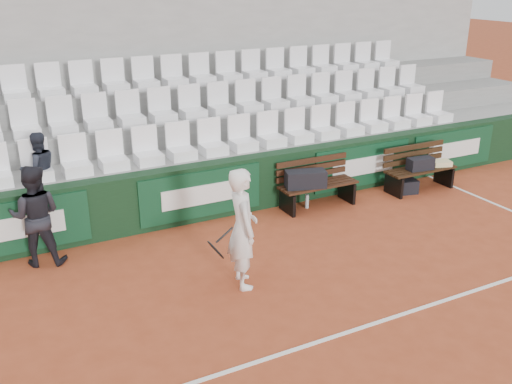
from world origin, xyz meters
The scene contains 21 objects.
ground centered at (0.00, 0.00, 0.00)m, with size 80.00×80.00×0.00m, color #A64425.
court_baseline centered at (0.00, 0.00, 0.00)m, with size 18.00×0.06×0.01m, color white.
back_barrier centered at (0.07, 3.99, 0.50)m, with size 18.00×0.34×1.00m.
grandstand_tier_front centered at (0.00, 4.62, 0.50)m, with size 18.00×0.95×1.00m, color #969794.
grandstand_tier_mid centered at (0.00, 5.58, 0.72)m, with size 18.00×0.95×1.45m, color gray.
grandstand_tier_back centered at (0.00, 6.53, 0.95)m, with size 18.00×0.95×1.90m, color gray.
grandstand_rear_wall centered at (0.00, 7.15, 2.20)m, with size 18.00×0.30×4.40m, color #9A9A97.
seat_row_front centered at (0.00, 4.45, 1.31)m, with size 11.90×0.44×0.63m, color white.
seat_row_mid centered at (0.00, 5.40, 1.77)m, with size 11.90×0.44×0.63m, color white.
seat_row_back centered at (0.00, 6.35, 2.21)m, with size 11.90×0.44×0.63m, color silver.
bench_left centered at (1.97, 3.52, 0.23)m, with size 1.50×0.56×0.45m, color #371D10.
bench_right centered at (4.25, 3.34, 0.23)m, with size 1.50×0.56×0.45m, color black.
sports_bag_left centered at (1.66, 3.48, 0.60)m, with size 0.72×0.31×0.31m, color black.
sports_bag_right centered at (4.19, 3.29, 0.57)m, with size 0.52×0.24×0.24m, color black.
towel centered at (4.74, 3.29, 0.50)m, with size 0.37×0.26×0.10m, color beige.
sports_bag_ground centered at (3.88, 3.31, 0.14)m, with size 0.45×0.27×0.27m, color black.
water_bottle_near centered at (1.76, 3.56, 0.13)m, with size 0.07×0.07×0.26m, color #ADBEC4.
water_bottle_far centered at (3.63, 3.39, 0.13)m, with size 0.07×0.07×0.26m, color silver.
tennis_player centered at (-0.49, 1.62, 0.85)m, with size 0.76×0.69×1.70m.
ball_kid centered at (-2.90, 3.55, 0.76)m, with size 0.74×0.58×1.53m, color black.
spectator_c centered at (-2.67, 4.50, 1.60)m, with size 0.59×0.46×1.21m, color #1F232F.
Camera 1 is at (-3.51, -4.66, 4.07)m, focal length 40.00 mm.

